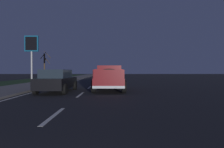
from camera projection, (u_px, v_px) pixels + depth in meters
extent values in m
plane|color=black|center=(98.00, 81.00, 27.56)|extent=(144.00, 144.00, 0.00)
cube|color=slate|center=(59.00, 81.00, 27.49)|extent=(108.00, 4.00, 0.12)
cube|color=#1E3819|center=(25.00, 81.00, 27.44)|extent=(108.00, 6.00, 0.01)
cube|color=silver|center=(54.00, 115.00, 6.03)|extent=(2.40, 0.14, 0.01)
cube|color=silver|center=(80.00, 95.00, 11.42)|extent=(2.40, 0.14, 0.01)
cube|color=silver|center=(89.00, 87.00, 16.56)|extent=(2.40, 0.14, 0.01)
cube|color=silver|center=(94.00, 84.00, 21.69)|extent=(2.40, 0.14, 0.01)
cube|color=silver|center=(97.00, 81.00, 27.07)|extent=(2.40, 0.14, 0.01)
cube|color=silver|center=(100.00, 79.00, 32.71)|extent=(2.40, 0.14, 0.01)
cube|color=silver|center=(101.00, 78.00, 38.67)|extent=(2.40, 0.14, 0.01)
cube|color=silver|center=(102.00, 77.00, 43.79)|extent=(2.40, 0.14, 0.01)
cube|color=silver|center=(103.00, 77.00, 50.77)|extent=(2.40, 0.14, 0.01)
cube|color=silver|center=(104.00, 76.00, 57.40)|extent=(2.40, 0.14, 0.01)
cube|color=silver|center=(104.00, 76.00, 62.73)|extent=(2.40, 0.14, 0.01)
cube|color=silver|center=(105.00, 75.00, 67.76)|extent=(2.40, 0.14, 0.01)
cube|color=silver|center=(105.00, 75.00, 73.61)|extent=(2.40, 0.14, 0.01)
cube|color=silver|center=(106.00, 75.00, 78.63)|extent=(2.40, 0.14, 0.01)
cube|color=silver|center=(74.00, 81.00, 27.52)|extent=(108.00, 0.14, 0.01)
cube|color=maroon|center=(109.00, 81.00, 14.17)|extent=(5.42, 2.06, 0.60)
cube|color=maroon|center=(109.00, 71.00, 15.34)|extent=(2.18, 1.86, 0.90)
cube|color=#1E2833|center=(109.00, 71.00, 14.29)|extent=(0.05, 1.44, 0.50)
cube|color=maroon|center=(95.00, 74.00, 13.08)|extent=(3.02, 0.11, 0.56)
cube|color=maroon|center=(122.00, 74.00, 13.08)|extent=(3.02, 0.11, 0.56)
cube|color=maroon|center=(109.00, 74.00, 11.50)|extent=(0.10, 1.88, 0.56)
cube|color=silver|center=(109.00, 87.00, 11.51)|extent=(0.14, 2.00, 0.16)
cube|color=red|center=(96.00, 71.00, 11.51)|extent=(0.06, 0.14, 0.20)
cube|color=red|center=(122.00, 71.00, 11.51)|extent=(0.06, 0.14, 0.20)
ellipsoid|color=#4C422D|center=(109.00, 73.00, 13.08)|extent=(2.61, 1.55, 0.64)
sphere|color=silver|center=(104.00, 75.00, 13.58)|extent=(0.40, 0.40, 0.40)
sphere|color=beige|center=(113.00, 76.00, 12.48)|extent=(0.34, 0.34, 0.34)
cylinder|color=black|center=(98.00, 83.00, 15.95)|extent=(0.84, 0.28, 0.84)
cylinder|color=black|center=(121.00, 83.00, 15.95)|extent=(0.84, 0.28, 0.84)
cylinder|color=black|center=(94.00, 86.00, 12.39)|extent=(0.84, 0.28, 0.84)
cylinder|color=black|center=(124.00, 86.00, 12.39)|extent=(0.84, 0.28, 0.84)
cube|color=#B2B5BA|center=(110.00, 78.00, 22.12)|extent=(4.43, 1.87, 0.70)
cube|color=#1E2833|center=(110.00, 73.00, 21.86)|extent=(2.49, 1.63, 0.56)
cylinder|color=black|center=(103.00, 80.00, 23.62)|extent=(0.68, 0.22, 0.68)
cylinder|color=black|center=(118.00, 80.00, 23.61)|extent=(0.68, 0.22, 0.68)
cylinder|color=black|center=(102.00, 81.00, 20.63)|extent=(0.68, 0.22, 0.68)
cylinder|color=black|center=(118.00, 81.00, 20.62)|extent=(0.68, 0.22, 0.68)
cube|color=red|center=(110.00, 78.00, 19.97)|extent=(0.11, 1.51, 0.10)
cube|color=#14592D|center=(110.00, 76.00, 31.60)|extent=(4.45, 1.93, 0.70)
cube|color=#1E2833|center=(110.00, 72.00, 31.34)|extent=(2.51, 1.66, 0.56)
cylinder|color=black|center=(105.00, 77.00, 33.06)|extent=(0.68, 0.22, 0.68)
cylinder|color=black|center=(115.00, 77.00, 33.13)|extent=(0.68, 0.22, 0.68)
cylinder|color=black|center=(105.00, 78.00, 30.07)|extent=(0.68, 0.22, 0.68)
cylinder|color=black|center=(116.00, 78.00, 30.14)|extent=(0.68, 0.22, 0.68)
cube|color=red|center=(111.00, 76.00, 29.45)|extent=(0.13, 1.51, 0.10)
cube|color=black|center=(57.00, 83.00, 12.98)|extent=(4.44, 1.90, 0.70)
cube|color=#1E2833|center=(56.00, 74.00, 12.72)|extent=(2.50, 1.64, 0.56)
cylinder|color=black|center=(52.00, 85.00, 14.49)|extent=(0.68, 0.22, 0.68)
cylinder|color=black|center=(75.00, 85.00, 14.47)|extent=(0.68, 0.22, 0.68)
cylinder|color=black|center=(36.00, 89.00, 11.50)|extent=(0.68, 0.22, 0.68)
cylinder|color=black|center=(65.00, 89.00, 11.48)|extent=(0.68, 0.22, 0.68)
cube|color=red|center=(46.00, 84.00, 10.83)|extent=(0.11, 1.51, 0.10)
cylinder|color=#99999E|center=(32.00, 59.00, 26.17)|extent=(0.24, 0.24, 6.38)
cube|color=navy|center=(32.00, 44.00, 26.13)|extent=(0.24, 1.90, 2.20)
cube|color=black|center=(31.00, 43.00, 26.00)|extent=(0.04, 1.60, 1.87)
cylinder|color=#423323|center=(44.00, 66.00, 36.87)|extent=(0.28, 0.28, 4.92)
cylinder|color=#423323|center=(42.00, 56.00, 36.51)|extent=(0.72, 0.63, 1.09)
cylinder|color=#423323|center=(45.00, 58.00, 36.34)|extent=(1.04, 0.82, 0.99)
cylinder|color=#423323|center=(47.00, 60.00, 37.17)|extent=(0.66, 1.01, 1.41)
cylinder|color=#423323|center=(48.00, 55.00, 37.19)|extent=(0.72, 1.12, 1.35)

